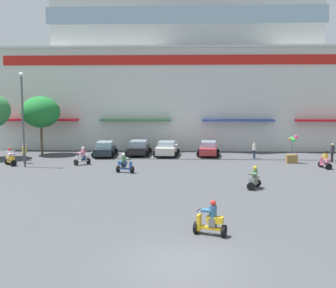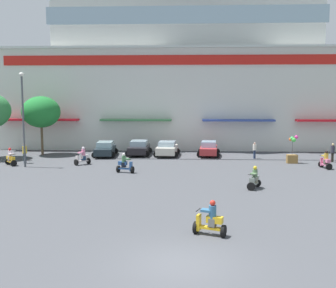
{
  "view_description": "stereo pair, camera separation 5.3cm",
  "coord_description": "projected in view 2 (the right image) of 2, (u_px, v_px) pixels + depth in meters",
  "views": [
    {
      "loc": [
        0.21,
        -13.85,
        5.88
      ],
      "look_at": [
        -1.0,
        12.38,
        2.81
      ],
      "focal_mm": 43.87,
      "sensor_mm": 36.0,
      "label": 1
    },
    {
      "loc": [
        0.26,
        -13.85,
        5.88
      ],
      "look_at": [
        -1.0,
        12.38,
        2.81
      ],
      "focal_mm": 43.87,
      "sensor_mm": 36.0,
      "label": 2
    }
  ],
  "objects": [
    {
      "name": "pedestrian_2",
      "position": [
        24.0,
        151.0,
        37.54
      ],
      "size": [
        0.35,
        0.35,
        1.62
      ],
      "color": "black",
      "rests_on": "ground"
    },
    {
      "name": "pedestrian_0",
      "position": [
        333.0,
        151.0,
        36.7
      ],
      "size": [
        0.44,
        0.44,
        1.7
      ],
      "color": "black",
      "rests_on": "ground"
    },
    {
      "name": "scooter_rider_0",
      "position": [
        254.0,
        180.0,
        26.16
      ],
      "size": [
        1.08,
        1.45,
        1.46
      ],
      "color": "black",
      "rests_on": "ground"
    },
    {
      "name": "balloon_vendor_cart",
      "position": [
        292.0,
        153.0,
        36.11
      ],
      "size": [
        0.9,
        0.75,
        2.48
      ],
      "color": "olive",
      "rests_on": "ground"
    },
    {
      "name": "scooter_rider_1",
      "position": [
        125.0,
        164.0,
        31.62
      ],
      "size": [
        1.42,
        0.84,
        1.53
      ],
      "color": "black",
      "rests_on": "ground"
    },
    {
      "name": "streetlamp_near",
      "position": [
        23.0,
        113.0,
        33.75
      ],
      "size": [
        0.4,
        0.4,
        7.81
      ],
      "color": "#474C51",
      "rests_on": "ground"
    },
    {
      "name": "pedestrian_3",
      "position": [
        25.0,
        152.0,
        36.08
      ],
      "size": [
        0.43,
        0.43,
        1.74
      ],
      "color": "#222F45",
      "rests_on": "ground"
    },
    {
      "name": "plaza_tree_2",
      "position": [
        41.0,
        112.0,
        40.9
      ],
      "size": [
        3.79,
        3.85,
        5.89
      ],
      "color": "brown",
      "rests_on": "ground"
    },
    {
      "name": "parked_car_2",
      "position": [
        167.0,
        149.0,
        40.53
      ],
      "size": [
        2.58,
        4.02,
        1.45
      ],
      "color": "beige",
      "rests_on": "ground"
    },
    {
      "name": "ground_plane",
      "position": [
        183.0,
        185.0,
        27.33
      ],
      "size": [
        128.0,
        128.0,
        0.0
      ],
      "primitive_type": "plane",
      "color": "#45474B"
    },
    {
      "name": "parked_car_1",
      "position": [
        139.0,
        148.0,
        41.17
      ],
      "size": [
        2.44,
        4.38,
        1.45
      ],
      "color": "black",
      "rests_on": "ground"
    },
    {
      "name": "colonial_building",
      "position": [
        186.0,
        63.0,
        49.48
      ],
      "size": [
        42.38,
        17.7,
        22.06
      ],
      "color": "silver",
      "rests_on": "ground"
    },
    {
      "name": "scooter_rider_9",
      "position": [
        210.0,
        221.0,
        17.37
      ],
      "size": [
        1.47,
        0.97,
        1.54
      ],
      "color": "black",
      "rests_on": "ground"
    },
    {
      "name": "parked_car_3",
      "position": [
        209.0,
        149.0,
        40.48
      ],
      "size": [
        2.42,
        3.99,
        1.46
      ],
      "color": "#B52F32",
      "rests_on": "ground"
    },
    {
      "name": "parked_car_0",
      "position": [
        105.0,
        149.0,
        40.45
      ],
      "size": [
        2.5,
        4.6,
        1.43
      ],
      "color": "#1E292F",
      "rests_on": "ground"
    },
    {
      "name": "scooter_rider_8",
      "position": [
        325.0,
        161.0,
        33.43
      ],
      "size": [
        0.77,
        1.44,
        1.51
      ],
      "color": "black",
      "rests_on": "ground"
    },
    {
      "name": "scooter_rider_2",
      "position": [
        11.0,
        158.0,
        34.98
      ],
      "size": [
        1.33,
        1.31,
        1.51
      ],
      "color": "black",
      "rests_on": "ground"
    },
    {
      "name": "pedestrian_1",
      "position": [
        255.0,
        149.0,
        38.73
      ],
      "size": [
        0.41,
        0.41,
        1.55
      ],
      "color": "#253250",
      "rests_on": "ground"
    },
    {
      "name": "scooter_rider_5",
      "position": [
        83.0,
        157.0,
        35.38
      ],
      "size": [
        1.32,
        1.36,
        1.55
      ],
      "color": "black",
      "rests_on": "ground"
    }
  ]
}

